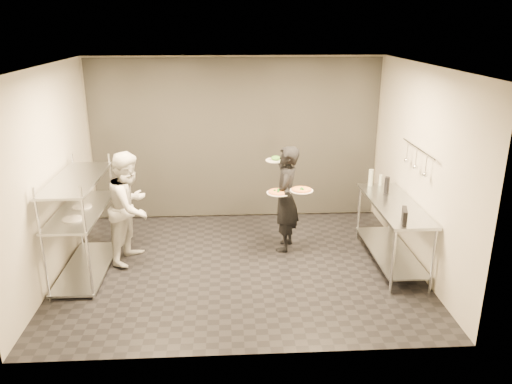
{
  "coord_description": "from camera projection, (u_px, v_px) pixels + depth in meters",
  "views": [
    {
      "loc": [
        -0.14,
        -6.42,
        3.34
      ],
      "look_at": [
        0.24,
        0.07,
        1.1
      ],
      "focal_mm": 35.0,
      "sensor_mm": 36.0,
      "label": 1
    }
  ],
  "objects": [
    {
      "name": "bottle_dark",
      "position": [
        387.0,
        185.0,
        7.34
      ],
      "size": [
        0.07,
        0.07,
        0.25
      ],
      "primitive_type": "cylinder",
      "color": "black",
      "rests_on": "prep_counter"
    },
    {
      "name": "salad_plate",
      "position": [
        276.0,
        159.0,
        7.59
      ],
      "size": [
        0.31,
        0.31,
        0.07
      ],
      "color": "white",
      "rests_on": "waiter"
    },
    {
      "name": "utensil_rail",
      "position": [
        417.0,
        160.0,
        6.78
      ],
      "size": [
        0.07,
        1.2,
        0.31
      ],
      "color": "silver",
      "rests_on": "room_shell"
    },
    {
      "name": "pizza_plate_near",
      "position": [
        279.0,
        192.0,
        7.17
      ],
      "size": [
        0.35,
        0.35,
        0.05
      ],
      "color": "white",
      "rests_on": "waiter"
    },
    {
      "name": "room_shell",
      "position": [
        237.0,
        151.0,
        7.81
      ],
      "size": [
        5.0,
        4.0,
        2.8
      ],
      "color": "black",
      "rests_on": "ground"
    },
    {
      "name": "prep_counter",
      "position": [
        393.0,
        223.0,
        7.07
      ],
      "size": [
        0.6,
        1.8,
        0.92
      ],
      "color": "silver",
      "rests_on": "ground"
    },
    {
      "name": "waiter",
      "position": [
        286.0,
        199.0,
        7.46
      ],
      "size": [
        0.53,
        0.67,
        1.62
      ],
      "primitive_type": "imported",
      "rotation": [
        0.0,
        0.0,
        -1.85
      ],
      "color": "black",
      "rests_on": "ground"
    },
    {
      "name": "pos_monitor",
      "position": [
        404.0,
        216.0,
        6.26
      ],
      "size": [
        0.12,
        0.27,
        0.19
      ],
      "primitive_type": "cube",
      "rotation": [
        0.0,
        0.0,
        -0.27
      ],
      "color": "black",
      "rests_on": "prep_counter"
    },
    {
      "name": "bottle_clear",
      "position": [
        381.0,
        180.0,
        7.7
      ],
      "size": [
        0.05,
        0.05,
        0.17
      ],
      "primitive_type": "cylinder",
      "color": "#93A092",
      "rests_on": "prep_counter"
    },
    {
      "name": "pizza_plate_far",
      "position": [
        301.0,
        190.0,
        7.18
      ],
      "size": [
        0.33,
        0.33,
        0.05
      ],
      "color": "white",
      "rests_on": "waiter"
    },
    {
      "name": "pass_rack",
      "position": [
        81.0,
        220.0,
        6.78
      ],
      "size": [
        0.6,
        1.6,
        1.5
      ],
      "color": "silver",
      "rests_on": "ground"
    },
    {
      "name": "chef",
      "position": [
        130.0,
        207.0,
        7.12
      ],
      "size": [
        0.82,
        0.94,
        1.63
      ],
      "primitive_type": "imported",
      "rotation": [
        0.0,
        0.0,
        1.28
      ],
      "color": "silver",
      "rests_on": "ground"
    },
    {
      "name": "bottle_green",
      "position": [
        371.0,
        178.0,
        7.68
      ],
      "size": [
        0.07,
        0.07,
        0.25
      ],
      "primitive_type": "cylinder",
      "color": "#93A092",
      "rests_on": "prep_counter"
    }
  ]
}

